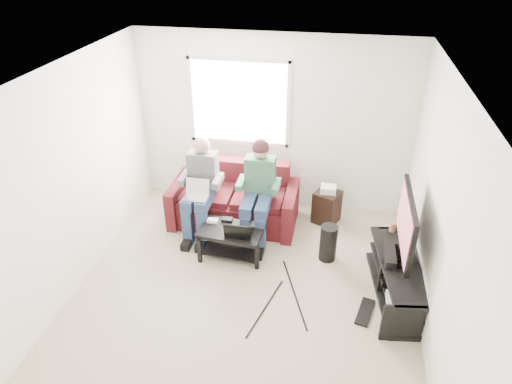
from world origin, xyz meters
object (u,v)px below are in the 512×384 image
tv_stand (397,281)px  subwoofer (328,243)px  coffee_table (232,236)px  tv (406,225)px  sofa (235,202)px  end_table (327,206)px

tv_stand → subwoofer: size_ratio=2.98×
coffee_table → tv: size_ratio=0.78×
tv_stand → tv: tv is taller
coffee_table → subwoofer: 1.26m
sofa → tv: (2.21, -1.10, 0.62)m
subwoofer → tv_stand: bearing=-33.0°
coffee_table → subwoofer: size_ratio=1.71×
coffee_table → subwoofer: (1.25, 0.15, -0.05)m
tv_stand → end_table: end_table is taller
end_table → tv: bearing=-55.9°
sofa → tv_stand: (2.22, -1.20, -0.10)m
tv → subwoofer: size_ratio=2.19×
tv_stand → end_table: (-0.89, 1.42, 0.05)m
sofa → tv_stand: 2.52m
coffee_table → subwoofer: bearing=7.0°
sofa → subwoofer: size_ratio=3.58×
subwoofer → end_table: size_ratio=0.85×
tv_stand → coffee_table: bearing=169.5°
sofa → subwoofer: 1.54m
coffee_table → tv: 2.18m
coffee_table → tv_stand: bearing=-10.5°
tv_stand → subwoofer: (-0.83, 0.54, 0.04)m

